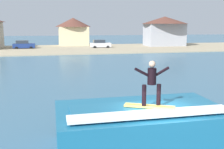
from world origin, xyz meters
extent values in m
cube|color=#1B6388|center=(-0.37, 1.02, 0.84)|extent=(6.57, 3.67, 1.68)
cube|color=#1B6388|center=(-0.37, 0.56, 1.77)|extent=(5.58, 1.65, 0.19)
cube|color=white|center=(-0.37, -0.17, 1.82)|extent=(5.91, 0.66, 0.12)
cube|color=#EAD159|center=(-0.25, 0.41, 1.91)|extent=(1.84, 1.18, 0.06)
cube|color=black|center=(-0.25, 0.41, 1.94)|extent=(1.55, 0.81, 0.01)
cylinder|color=black|center=(-0.46, 0.43, 2.34)|extent=(0.16, 0.16, 0.79)
cylinder|color=black|center=(0.11, 0.43, 2.34)|extent=(0.16, 0.16, 0.79)
cylinder|color=black|center=(-0.18, 0.43, 3.04)|extent=(0.32, 0.32, 0.61)
sphere|color=#D3A888|center=(-0.18, 0.43, 3.49)|extent=(0.24, 0.24, 0.24)
cylinder|color=black|center=(-0.58, 0.43, 3.21)|extent=(0.53, 0.10, 0.35)
cylinder|color=black|center=(0.23, 0.43, 3.21)|extent=(0.53, 0.10, 0.35)
cube|color=tan|center=(0.00, 48.48, 0.10)|extent=(120.00, 22.41, 0.20)
cube|color=navy|center=(-9.21, 50.45, 0.77)|extent=(4.38, 1.73, 0.90)
cube|color=#262D38|center=(-9.53, 50.45, 1.54)|extent=(2.41, 1.56, 0.64)
cylinder|color=black|center=(-7.78, 51.37, 0.32)|extent=(0.64, 0.22, 0.64)
cylinder|color=black|center=(-7.78, 49.53, 0.32)|extent=(0.64, 0.22, 0.64)
cylinder|color=black|center=(-10.63, 51.37, 0.32)|extent=(0.64, 0.22, 0.64)
cylinder|color=black|center=(-10.63, 49.53, 0.32)|extent=(0.64, 0.22, 0.64)
cube|color=silver|center=(6.69, 49.31, 0.77)|extent=(4.33, 1.94, 0.90)
cube|color=#262D38|center=(6.37, 49.31, 1.54)|extent=(2.38, 1.74, 0.64)
cylinder|color=black|center=(8.10, 50.33, 0.32)|extent=(0.64, 0.22, 0.64)
cylinder|color=black|center=(8.10, 48.29, 0.32)|extent=(0.64, 0.22, 0.64)
cylinder|color=black|center=(5.28, 50.33, 0.32)|extent=(0.64, 0.22, 0.64)
cylinder|color=black|center=(5.28, 48.29, 0.32)|extent=(0.64, 0.22, 0.64)
cube|color=#9EA3AD|center=(22.30, 51.59, 2.63)|extent=(8.67, 5.52, 5.27)
cone|color=brown|center=(22.30, 51.59, 6.11)|extent=(10.75, 10.75, 1.69)
cube|color=beige|center=(1.61, 58.14, 2.29)|extent=(6.87, 6.19, 4.59)
cone|color=brown|center=(1.61, 58.14, 5.65)|extent=(8.52, 8.52, 2.12)
camera|label=1|loc=(-3.72, -8.78, 4.86)|focal=43.75mm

